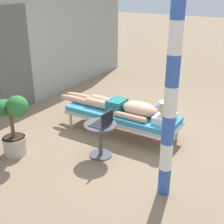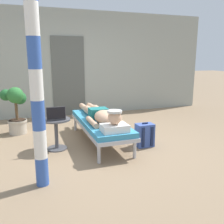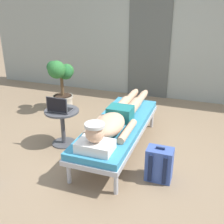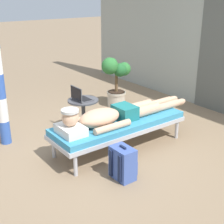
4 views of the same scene
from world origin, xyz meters
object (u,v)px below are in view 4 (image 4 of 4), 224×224
(person_reclining, at_px, (113,115))
(potted_plant, at_px, (116,78))
(backpack, at_px, (123,163))
(lounge_chair, at_px, (119,125))
(laptop, at_px, (80,97))
(side_table, at_px, (83,110))

(person_reclining, relative_size, potted_plant, 2.25)
(backpack, distance_m, potted_plant, 2.60)
(lounge_chair, height_order, backpack, backpack)
(person_reclining, bearing_deg, lounge_chair, 90.00)
(potted_plant, bearing_deg, laptop, -61.63)
(laptop, height_order, potted_plant, potted_plant)
(laptop, bearing_deg, potted_plant, 118.37)
(person_reclining, distance_m, side_table, 0.81)
(person_reclining, xyz_separation_m, potted_plant, (-1.43, 1.13, 0.04))
(lounge_chair, distance_m, potted_plant, 1.78)
(laptop, bearing_deg, lounge_chair, 10.46)
(lounge_chair, height_order, laptop, laptop)
(person_reclining, height_order, laptop, laptop)
(side_table, height_order, backpack, side_table)
(side_table, relative_size, backpack, 1.23)
(side_table, height_order, laptop, laptop)
(person_reclining, relative_size, side_table, 4.15)
(backpack, bearing_deg, person_reclining, 151.61)
(lounge_chair, height_order, potted_plant, potted_plant)
(laptop, relative_size, potted_plant, 0.32)
(person_reclining, relative_size, laptop, 7.00)
(side_table, bearing_deg, laptop, -90.00)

